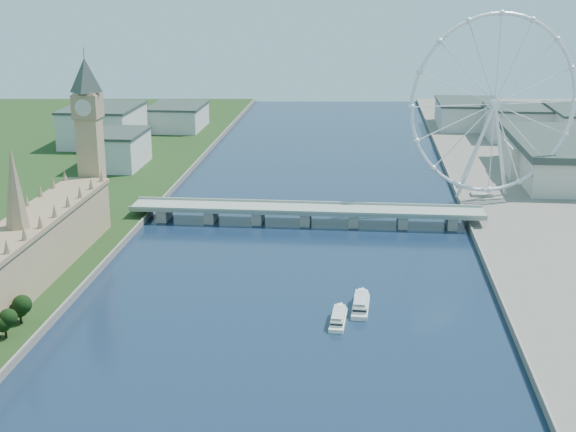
# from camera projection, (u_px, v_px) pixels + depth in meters

# --- Properties ---
(parliament_range) EXTENTS (24.00, 200.00, 70.00)m
(parliament_range) POSITION_uv_depth(u_px,v_px,m) (21.00, 257.00, 384.94)
(parliament_range) COLOR tan
(parliament_range) RESTS_ON ground
(big_ben) EXTENTS (20.02, 20.02, 110.00)m
(big_ben) POSITION_uv_depth(u_px,v_px,m) (88.00, 120.00, 474.37)
(big_ben) COLOR tan
(big_ben) RESTS_ON ground
(westminster_bridge) EXTENTS (220.00, 22.00, 9.50)m
(westminster_bridge) POSITION_uv_depth(u_px,v_px,m) (306.00, 212.00, 500.92)
(westminster_bridge) COLOR gray
(westminster_bridge) RESTS_ON ground
(london_eye) EXTENTS (113.60, 39.12, 124.30)m
(london_eye) POSITION_uv_depth(u_px,v_px,m) (495.00, 105.00, 525.44)
(london_eye) COLOR silver
(london_eye) RESTS_ON ground
(county_hall) EXTENTS (54.00, 144.00, 35.00)m
(county_hall) POSITION_uv_depth(u_px,v_px,m) (547.00, 179.00, 611.21)
(county_hall) COLOR beige
(county_hall) RESTS_ON ground
(city_skyline) EXTENTS (505.00, 280.00, 32.00)m
(city_skyline) POSITION_uv_depth(u_px,v_px,m) (368.00, 125.00, 742.74)
(city_skyline) COLOR beige
(city_skyline) RESTS_ON ground
(tour_boat_near) EXTENTS (9.04, 30.43, 6.66)m
(tour_boat_near) POSITION_uv_depth(u_px,v_px,m) (361.00, 309.00, 370.75)
(tour_boat_near) COLOR silver
(tour_boat_near) RESTS_ON ground
(tour_boat_far) EXTENTS (8.28, 27.03, 5.87)m
(tour_boat_far) POSITION_uv_depth(u_px,v_px,m) (338.00, 323.00, 356.20)
(tour_boat_far) COLOR white
(tour_boat_far) RESTS_ON ground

